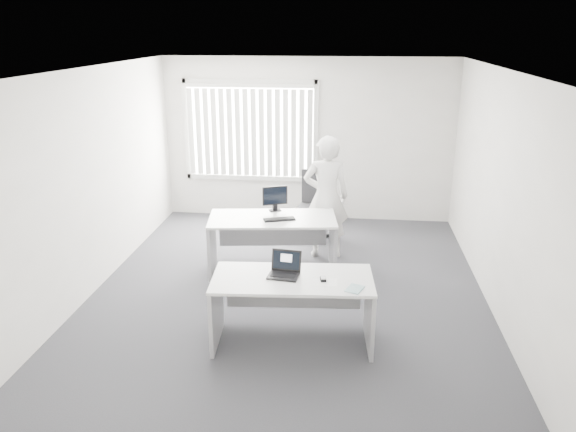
# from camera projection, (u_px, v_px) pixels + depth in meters

# --- Properties ---
(ground) EXTENTS (6.00, 6.00, 0.00)m
(ground) POSITION_uv_depth(u_px,v_px,m) (289.00, 290.00, 7.33)
(ground) COLOR #414247
(ground) RESTS_ON ground
(wall_back) EXTENTS (5.00, 0.02, 2.80)m
(wall_back) POSITION_uv_depth(u_px,v_px,m) (308.00, 140.00, 9.70)
(wall_back) COLOR silver
(wall_back) RESTS_ON ground
(wall_front) EXTENTS (5.00, 0.02, 2.80)m
(wall_front) POSITION_uv_depth(u_px,v_px,m) (243.00, 297.00, 4.05)
(wall_front) COLOR silver
(wall_front) RESTS_ON ground
(wall_left) EXTENTS (0.02, 6.00, 2.80)m
(wall_left) POSITION_uv_depth(u_px,v_px,m) (94.00, 181.00, 7.14)
(wall_left) COLOR silver
(wall_left) RESTS_ON ground
(wall_right) EXTENTS (0.02, 6.00, 2.80)m
(wall_right) POSITION_uv_depth(u_px,v_px,m) (499.00, 193.00, 6.61)
(wall_right) COLOR silver
(wall_right) RESTS_ON ground
(ceiling) EXTENTS (5.00, 6.00, 0.02)m
(ceiling) POSITION_uv_depth(u_px,v_px,m) (289.00, 69.00, 6.43)
(ceiling) COLOR white
(ceiling) RESTS_ON wall_back
(window) EXTENTS (2.32, 0.06, 1.76)m
(window) POSITION_uv_depth(u_px,v_px,m) (250.00, 131.00, 9.72)
(window) COLOR beige
(window) RESTS_ON wall_back
(blinds) EXTENTS (2.20, 0.10, 1.50)m
(blinds) POSITION_uv_depth(u_px,v_px,m) (250.00, 133.00, 9.68)
(blinds) COLOR silver
(blinds) RESTS_ON wall_back
(desk_near) EXTENTS (1.73, 0.91, 0.77)m
(desk_near) POSITION_uv_depth(u_px,v_px,m) (292.00, 296.00, 5.93)
(desk_near) COLOR silver
(desk_near) RESTS_ON ground
(desk_far) EXTENTS (1.82, 1.02, 0.79)m
(desk_far) POSITION_uv_depth(u_px,v_px,m) (273.00, 233.00, 7.72)
(desk_far) COLOR silver
(desk_far) RESTS_ON ground
(office_chair) EXTENTS (0.71, 0.71, 1.06)m
(office_chair) POSITION_uv_depth(u_px,v_px,m) (312.00, 216.00, 9.15)
(office_chair) COLOR black
(office_chair) RESTS_ON ground
(person) EXTENTS (0.72, 0.53, 1.82)m
(person) POSITION_uv_depth(u_px,v_px,m) (326.00, 197.00, 8.16)
(person) COLOR silver
(person) RESTS_ON ground
(laptop) EXTENTS (0.35, 0.32, 0.25)m
(laptop) POSITION_uv_depth(u_px,v_px,m) (283.00, 266.00, 5.84)
(laptop) COLOR black
(laptop) RESTS_ON desk_near
(paper_sheet) EXTENTS (0.27, 0.20, 0.00)m
(paper_sheet) POSITION_uv_depth(u_px,v_px,m) (324.00, 282.00, 5.76)
(paper_sheet) COLOR white
(paper_sheet) RESTS_ON desk_near
(mouse) EXTENTS (0.07, 0.10, 0.04)m
(mouse) POSITION_uv_depth(u_px,v_px,m) (323.00, 279.00, 5.79)
(mouse) COLOR #B5B5B8
(mouse) RESTS_ON paper_sheet
(booklet) EXTENTS (0.21, 0.24, 0.01)m
(booklet) POSITION_uv_depth(u_px,v_px,m) (355.00, 289.00, 5.60)
(booklet) COLOR white
(booklet) RESTS_ON desk_near
(keyboard) EXTENTS (0.45, 0.27, 0.02)m
(keyboard) POSITION_uv_depth(u_px,v_px,m) (279.00, 219.00, 7.55)
(keyboard) COLOR black
(keyboard) RESTS_ON desk_far
(monitor) EXTENTS (0.37, 0.23, 0.36)m
(monitor) POSITION_uv_depth(u_px,v_px,m) (275.00, 199.00, 7.89)
(monitor) COLOR black
(monitor) RESTS_ON desk_far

